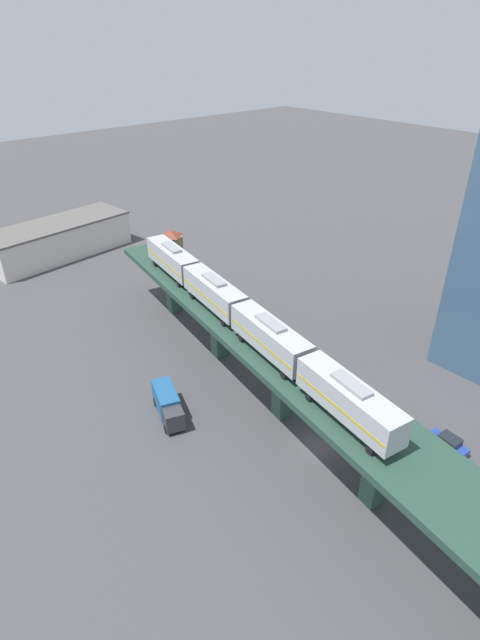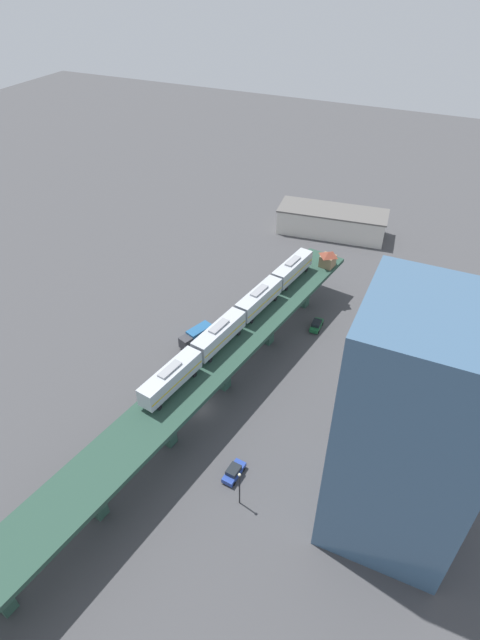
{
  "view_description": "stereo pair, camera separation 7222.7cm",
  "coord_description": "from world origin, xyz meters",
  "px_view_note": "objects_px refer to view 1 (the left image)",
  "views": [
    {
      "loc": [
        -33.0,
        -25.05,
        40.16
      ],
      "look_at": [
        0.87,
        13.75,
        9.99
      ],
      "focal_mm": 28.0,
      "sensor_mm": 36.0,
      "label": 1
    },
    {
      "loc": [
        30.12,
        -50.11,
        64.74
      ],
      "look_at": [
        0.87,
        13.75,
        9.99
      ],
      "focal_mm": 28.0,
      "sensor_mm": 36.0,
      "label": 2
    }
  ],
  "objects_px": {
    "subway_train": "(240,312)",
    "street_car_green": "(224,311)",
    "delivery_truck": "(168,404)",
    "warehouse_building": "(58,239)",
    "signal_hut": "(171,240)",
    "street_car_blue": "(448,443)"
  },
  "relations": [
    {
      "from": "street_car_green",
      "to": "street_car_blue",
      "type": "distance_m",
      "value": 39.09
    },
    {
      "from": "signal_hut",
      "to": "warehouse_building",
      "type": "xyz_separation_m",
      "value": [
        -7.26,
        30.49,
        -6.88
      ]
    },
    {
      "from": "warehouse_building",
      "to": "delivery_truck",
      "type": "bearing_deg",
      "value": -101.31
    },
    {
      "from": "signal_hut",
      "to": "warehouse_building",
      "type": "height_order",
      "value": "signal_hut"
    },
    {
      "from": "street_car_blue",
      "to": "signal_hut",
      "type": "bearing_deg",
      "value": 91.69
    },
    {
      "from": "street_car_blue",
      "to": "delivery_truck",
      "type": "height_order",
      "value": "delivery_truck"
    },
    {
      "from": "signal_hut",
      "to": "street_car_green",
      "type": "distance_m",
      "value": 14.5
    },
    {
      "from": "street_car_blue",
      "to": "warehouse_building",
      "type": "xyz_separation_m",
      "value": [
        -8.74,
        80.49,
        2.47
      ]
    },
    {
      "from": "subway_train",
      "to": "warehouse_building",
      "type": "xyz_separation_m",
      "value": [
        1.0,
        57.03,
        -7.62
      ]
    },
    {
      "from": "subway_train",
      "to": "street_car_blue",
      "type": "distance_m",
      "value": 27.34
    },
    {
      "from": "subway_train",
      "to": "street_car_green",
      "type": "distance_m",
      "value": 21.2
    },
    {
      "from": "street_car_green",
      "to": "warehouse_building",
      "type": "relative_size",
      "value": 0.15
    },
    {
      "from": "signal_hut",
      "to": "street_car_blue",
      "type": "distance_m",
      "value": 50.9
    },
    {
      "from": "street_car_green",
      "to": "subway_train",
      "type": "bearing_deg",
      "value": -123.06
    },
    {
      "from": "street_car_green",
      "to": "delivery_truck",
      "type": "relative_size",
      "value": 0.59
    },
    {
      "from": "signal_hut",
      "to": "warehouse_building",
      "type": "bearing_deg",
      "value": 103.4
    },
    {
      "from": "signal_hut",
      "to": "street_car_blue",
      "type": "height_order",
      "value": "signal_hut"
    },
    {
      "from": "street_car_green",
      "to": "delivery_truck",
      "type": "xyz_separation_m",
      "value": [
        -20.3,
        -14.22,
        0.82
      ]
    },
    {
      "from": "signal_hut",
      "to": "delivery_truck",
      "type": "height_order",
      "value": "signal_hut"
    },
    {
      "from": "subway_train",
      "to": "delivery_truck",
      "type": "distance_m",
      "value": 13.8
    },
    {
      "from": "signal_hut",
      "to": "warehouse_building",
      "type": "relative_size",
      "value": 0.13
    },
    {
      "from": "delivery_truck",
      "to": "warehouse_building",
      "type": "distance_m",
      "value": 56.75
    }
  ]
}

